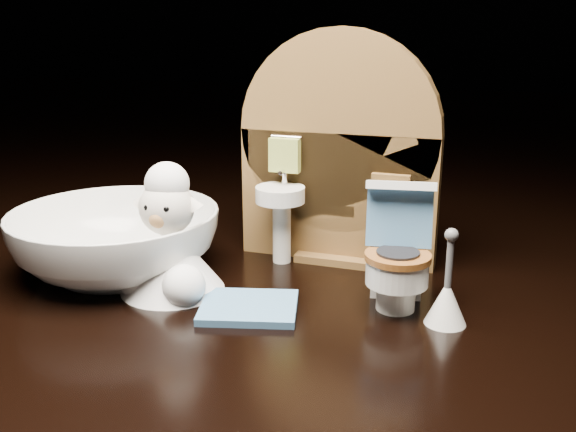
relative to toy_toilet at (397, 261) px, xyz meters
name	(u,v)px	position (x,y,z in m)	size (l,w,h in m)	color
backdrop_panel	(337,163)	(-0.05, 0.06, 0.04)	(0.13, 0.05, 0.15)	brown
toy_toilet	(397,261)	(0.00, 0.00, 0.00)	(0.04, 0.05, 0.07)	white
bath_mat	(249,307)	(-0.08, -0.04, -0.02)	(0.05, 0.04, 0.00)	teal
toilet_brush	(447,299)	(0.03, -0.02, -0.01)	(0.02, 0.02, 0.05)	white
plush_lamb	(170,247)	(-0.13, -0.02, 0.00)	(0.06, 0.06, 0.08)	white
ceramic_bowl	(116,242)	(-0.18, -0.01, -0.01)	(0.13, 0.13, 0.04)	white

